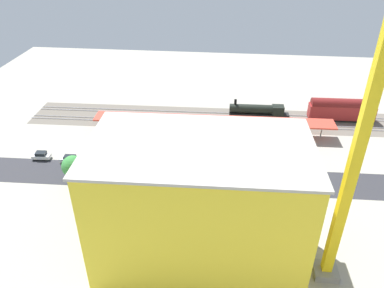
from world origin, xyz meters
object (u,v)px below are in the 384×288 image
(parked_car_5, at_px, (101,161))
(parked_car_2, at_px, (200,166))
(street_tree_0, at_px, (90,167))
(parked_car_6, at_px, (70,159))
(street_tree_2, at_px, (274,176))
(platform_canopy_near, at_px, (213,120))
(parked_car_3, at_px, (164,164))
(parked_car_7, at_px, (41,156))
(parked_car_1, at_px, (232,170))
(traffic_light, at_px, (252,176))
(street_tree_1, at_px, (147,170))
(street_tree_4, at_px, (73,166))
(tower_crane, at_px, (357,137))
(parked_car_0, at_px, (263,170))
(passenger_coach, at_px, (342,109))
(street_tree_3, at_px, (106,168))
(box_truck_0, at_px, (240,196))
(locomotive, at_px, (259,111))
(construction_building, at_px, (199,206))
(parked_car_4, at_px, (133,162))

(parked_car_5, bearing_deg, parked_car_2, -178.68)
(parked_car_2, distance_m, street_tree_0, 23.25)
(parked_car_6, distance_m, street_tree_2, 44.87)
(parked_car_2, bearing_deg, platform_canopy_near, -96.93)
(parked_car_3, height_order, parked_car_7, parked_car_7)
(parked_car_1, relative_size, traffic_light, 0.59)
(street_tree_1, bearing_deg, street_tree_4, -3.12)
(street_tree_4, bearing_deg, parked_car_5, -113.22)
(tower_crane, bearing_deg, parked_car_0, -72.18)
(passenger_coach, relative_size, street_tree_2, 2.26)
(parked_car_7, distance_m, street_tree_3, 20.46)
(passenger_coach, relative_size, box_truck_0, 1.73)
(parked_car_1, bearing_deg, locomotive, -104.58)
(parked_car_2, relative_size, street_tree_2, 0.62)
(passenger_coach, bearing_deg, box_truck_0, 54.06)
(parked_car_3, bearing_deg, street_tree_1, 78.19)
(passenger_coach, relative_size, parked_car_3, 3.94)
(parked_car_2, height_order, parked_car_5, parked_car_5)
(parked_car_6, relative_size, street_tree_4, 0.71)
(parked_car_1, relative_size, parked_car_7, 1.01)
(parked_car_6, bearing_deg, locomotive, -147.70)
(street_tree_3, height_order, street_tree_4, street_tree_3)
(parked_car_6, bearing_deg, parked_car_7, -4.99)
(parked_car_5, height_order, parked_car_7, parked_car_7)
(box_truck_0, relative_size, street_tree_2, 1.31)
(box_truck_0, distance_m, street_tree_3, 26.72)
(parked_car_0, bearing_deg, street_tree_1, 19.89)
(locomotive, bearing_deg, tower_crane, 98.11)
(parked_car_2, xyz_separation_m, street_tree_3, (17.95, 8.48, 3.95))
(parked_car_2, bearing_deg, street_tree_0, 23.93)
(platform_canopy_near, xyz_separation_m, street_tree_1, (11.47, 24.35, 1.09))
(street_tree_1, distance_m, street_tree_4, 15.51)
(locomotive, distance_m, construction_building, 53.28)
(street_tree_0, bearing_deg, traffic_light, -177.80)
(passenger_coach, relative_size, tower_crane, 0.42)
(parked_car_6, distance_m, street_tree_1, 21.61)
(traffic_light, bearing_deg, street_tree_1, 1.76)
(parked_car_5, xyz_separation_m, traffic_light, (-32.67, 7.53, 3.88))
(parked_car_3, xyz_separation_m, parked_car_4, (6.96, -0.28, 0.01))
(tower_crane, bearing_deg, parked_car_6, -25.92)
(locomotive, xyz_separation_m, parked_car_3, (21.92, 27.17, -0.94))
(street_tree_1, bearing_deg, street_tree_3, -1.18)
(parked_car_1, relative_size, street_tree_0, 0.54)
(parked_car_4, relative_size, box_truck_0, 0.47)
(passenger_coach, height_order, parked_car_4, passenger_coach)
(platform_canopy_near, distance_m, locomotive, 16.70)
(parked_car_4, bearing_deg, parked_car_3, 177.67)
(parked_car_7, distance_m, construction_building, 46.15)
(street_tree_4, bearing_deg, box_truck_0, 174.96)
(parked_car_0, bearing_deg, traffic_light, 70.26)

